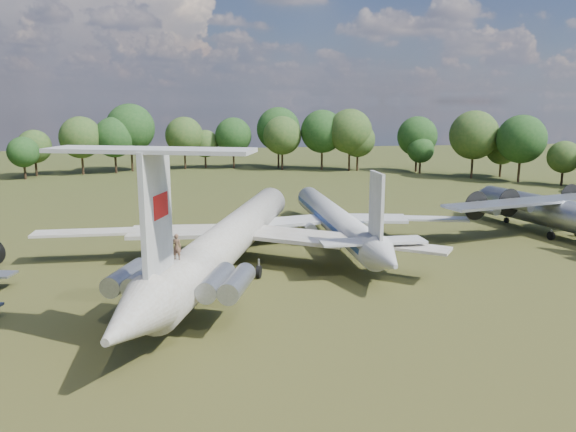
{
  "coord_description": "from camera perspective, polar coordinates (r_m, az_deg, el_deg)",
  "views": [
    {
      "loc": [
        -2.26,
        -55.41,
        16.66
      ],
      "look_at": [
        7.22,
        0.78,
        5.0
      ],
      "focal_mm": 35.0,
      "sensor_mm": 36.0,
      "label": 1
    }
  ],
  "objects": [
    {
      "name": "ground",
      "position": [
        57.9,
        -6.96,
        -5.25
      ],
      "size": [
        300.0,
        300.0,
        0.0
      ],
      "primitive_type": "plane",
      "color": "#1C3712",
      "rests_on": "ground"
    },
    {
      "name": "il62_airliner",
      "position": [
        56.28,
        -5.71,
        -2.86
      ],
      "size": [
        57.92,
        65.78,
        5.39
      ],
      "primitive_type": null,
      "rotation": [
        0.0,
        0.0,
        -0.33
      ],
      "color": "#B5B5B1",
      "rests_on": "ground"
    },
    {
      "name": "tu104_jet",
      "position": [
        67.27,
        4.79,
        -0.89
      ],
      "size": [
        33.03,
        43.98,
        4.39
      ],
      "primitive_type": null,
      "rotation": [
        0.0,
        0.0,
        -0.0
      ],
      "color": "silver",
      "rests_on": "ground"
    },
    {
      "name": "an12_transport",
      "position": [
        77.83,
        25.89,
        -0.18
      ],
      "size": [
        39.77,
        42.61,
        4.76
      ],
      "primitive_type": null,
      "rotation": [
        0.0,
        0.0,
        0.23
      ],
      "color": "#A0A3A8",
      "rests_on": "ground"
    },
    {
      "name": "person_on_il62",
      "position": [
        41.46,
        -11.24,
        -3.07
      ],
      "size": [
        0.81,
        0.66,
        1.91
      ],
      "primitive_type": "imported",
      "rotation": [
        0.0,
        0.0,
        2.8
      ],
      "color": "brown",
      "rests_on": "il62_airliner"
    }
  ]
}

